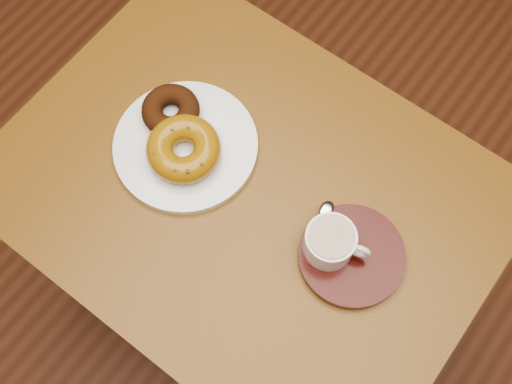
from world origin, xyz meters
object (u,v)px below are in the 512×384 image
Objects in this scene: cafe_table at (247,215)px; coffee_cup at (331,242)px; saucer at (351,256)px; donut_plate at (186,146)px.

coffee_cup is at bearing -2.01° from cafe_table.
cafe_table is at bearing -177.53° from saucer.
coffee_cup reaches higher than donut_plate.
donut_plate is at bearing -179.93° from cafe_table.
coffee_cup is at bearing -0.53° from donut_plate.
cafe_table is 7.98× the size of coffee_cup.
saucer is at bearing 1.77° from donut_plate.
cafe_table is 3.36× the size of donut_plate.
donut_plate is at bearing -178.23° from saucer.
saucer is at bearing 1.90° from cafe_table.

